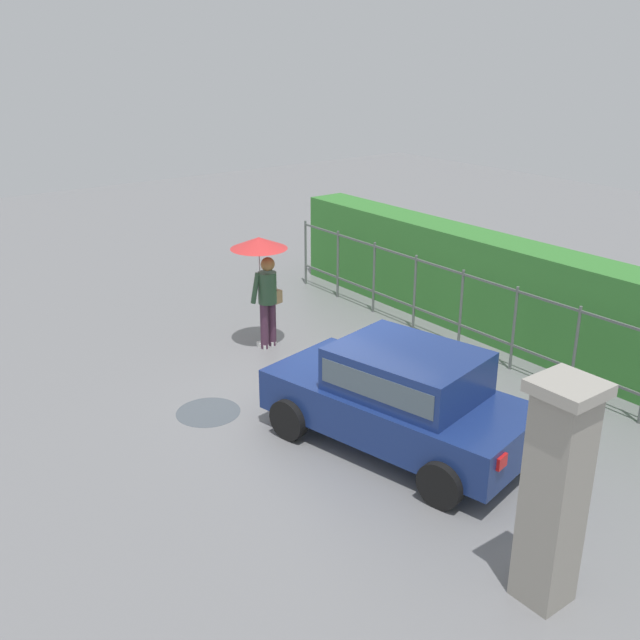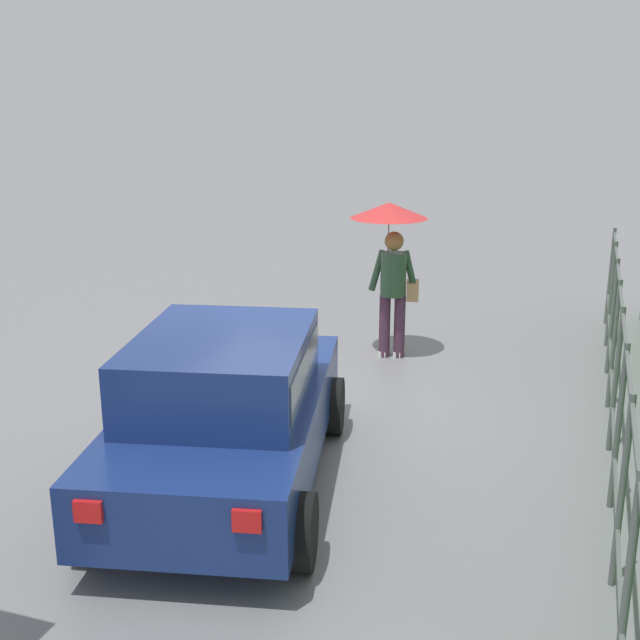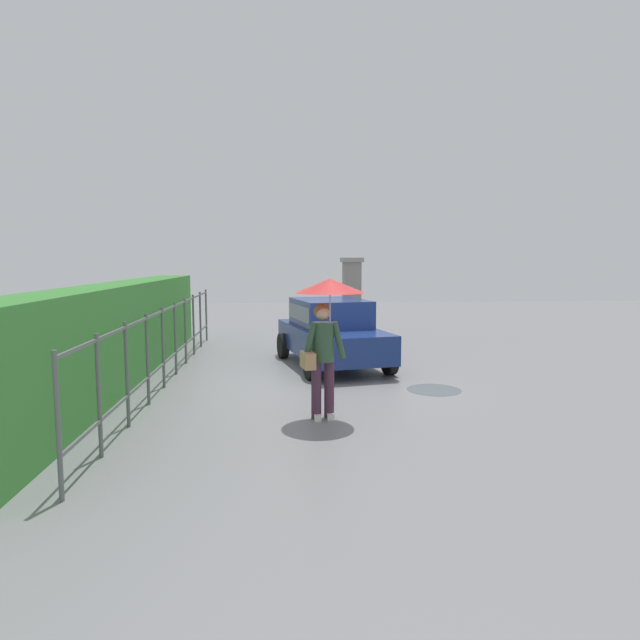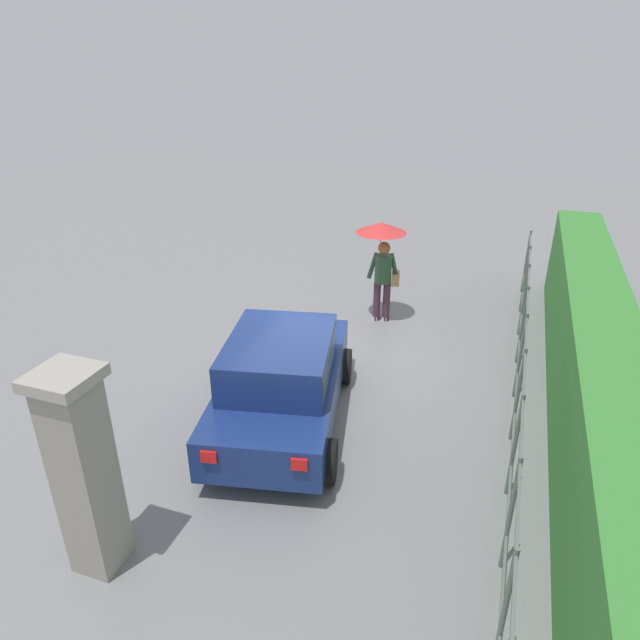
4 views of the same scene
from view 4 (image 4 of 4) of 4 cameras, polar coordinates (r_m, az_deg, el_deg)
The scene contains 7 objects.
ground_plane at distance 9.98m, azimuth 0.52°, elevation -5.31°, with size 40.00×40.00×0.00m, color slate.
car at distance 8.30m, azimuth -3.91°, elevation -5.79°, with size 3.97×2.48×1.48m.
pedestrian at distance 11.46m, azimuth 6.37°, elevation 7.27°, with size 1.02×1.02×2.09m.
gate_pillar at distance 6.37m, azimuth -22.83°, elevation -14.08°, with size 0.60×0.60×2.42m.
fence_section at distance 8.91m, azimuth 19.65°, elevation -4.84°, with size 10.86×0.05×1.50m.
hedge_row at distance 8.95m, azimuth 25.94°, elevation -4.99°, with size 11.81×0.90×1.90m, color #387F33.
puddle_near at distance 11.27m, azimuth -6.55°, elevation -1.68°, with size 0.98×0.98×0.00m, color #4C545B.
Camera 4 is at (8.13, 2.78, 5.07)m, focal length 31.47 mm.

